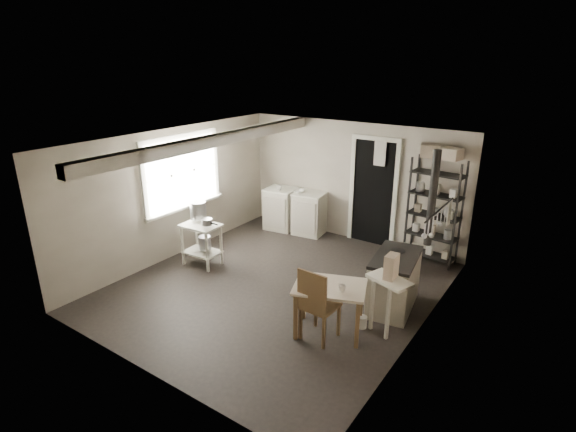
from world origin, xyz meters
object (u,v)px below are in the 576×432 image
Objects in this scene: flour_sack at (405,256)px; stove at (394,279)px; shelf_rack at (434,210)px; work_table at (329,307)px; stockpot at (198,210)px; chair at (320,304)px; prep_table at (202,243)px; base_cabinets at (295,210)px.

stove is at bearing -76.53° from flour_sack.
shelf_rack reaches higher than flour_sack.
work_table is 2.38m from flour_sack.
stockpot is 3.09m from chair.
stove reaches higher than prep_table.
prep_table is 0.57m from stockpot.
stockpot reaches higher than flour_sack.
flour_sack is at bearing 94.66° from stove.
shelf_rack is at bearing 36.38° from prep_table.
shelf_rack is (3.22, 2.37, 0.55)m from prep_table.
prep_table is at bearing -108.83° from base_cabinets.
stockpot is at bearing 167.03° from chair.
shelf_rack is 3.90× the size of flour_sack.
shelf_rack is 1.91m from stove.
stockpot is 4.06m from shelf_rack.
flour_sack is (0.18, 2.54, -0.24)m from chair.
chair is at bearing -120.23° from stove.
stockpot is at bearing -113.08° from base_cabinets.
flour_sack is at bearing -17.25° from base_cabinets.
shelf_rack is 0.93m from flour_sack.
chair reaches higher than base_cabinets.
shelf_rack is 1.83× the size of chair.
stove is 1.13× the size of work_table.
shelf_rack reaches higher than chair.
stockpot is at bearing 167.57° from work_table.
prep_table is 3.33m from stove.
stove is at bearing 71.24° from chair.
chair reaches higher than flour_sack.
prep_table is 2.29m from base_cabinets.
chair is (2.94, -0.82, -0.45)m from stockpot.
chair is (2.36, -2.96, 0.03)m from base_cabinets.
stockpot is 2.27m from base_cabinets.
shelf_rack is at bearing 83.16° from stove.
stove is at bearing -38.86° from base_cabinets.
prep_table is at bearing -36.23° from stockpot.
stove is 1.02× the size of chair.
base_cabinets is 2.83m from shelf_rack.
stove is (0.06, -1.84, -0.51)m from shelf_rack.
work_table is at bearing -57.22° from base_cabinets.
stove reaches higher than work_table.
chair is at bearing -93.20° from shelf_rack.
base_cabinets reaches higher than prep_table.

